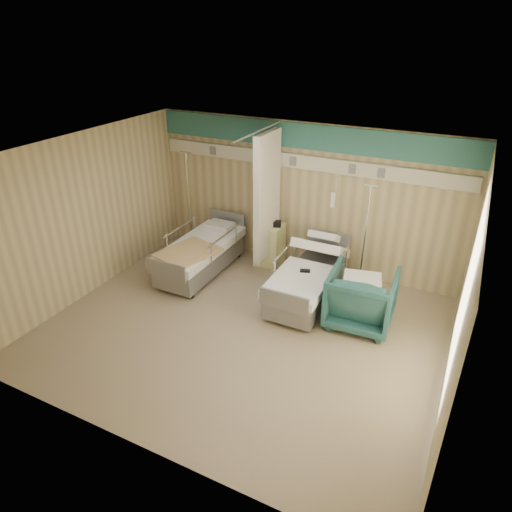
# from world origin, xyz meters

# --- Properties ---
(ground) EXTENTS (6.00, 5.00, 0.00)m
(ground) POSITION_xyz_m (0.00, 0.00, 0.00)
(ground) COLOR gray
(ground) RESTS_ON ground
(room_walls) EXTENTS (6.04, 5.04, 2.82)m
(room_walls) POSITION_xyz_m (-0.03, 0.25, 1.86)
(room_walls) COLOR tan
(room_walls) RESTS_ON ground
(bed_right) EXTENTS (1.00, 2.16, 0.63)m
(bed_right) POSITION_xyz_m (0.60, 1.30, 0.32)
(bed_right) COLOR white
(bed_right) RESTS_ON ground
(bed_left) EXTENTS (1.00, 2.16, 0.63)m
(bed_left) POSITION_xyz_m (-1.60, 1.30, 0.32)
(bed_left) COLOR white
(bed_left) RESTS_ON ground
(bedside_cabinet) EXTENTS (0.50, 0.48, 0.85)m
(bedside_cabinet) POSITION_xyz_m (-0.55, 2.20, 0.42)
(bedside_cabinet) COLOR #E2E08D
(bedside_cabinet) RESTS_ON ground
(visitor_armchair) EXTENTS (1.06, 1.09, 0.94)m
(visitor_armchair) POSITION_xyz_m (1.60, 1.01, 0.47)
(visitor_armchair) COLOR #215153
(visitor_armchair) RESTS_ON ground
(waffle_blanket) EXTENTS (0.67, 0.62, 0.06)m
(waffle_blanket) POSITION_xyz_m (1.58, 1.02, 0.97)
(waffle_blanket) COLOR white
(waffle_blanket) RESTS_ON visitor_armchair
(iv_stand_right) EXTENTS (0.35, 0.35, 1.98)m
(iv_stand_right) POSITION_xyz_m (1.32, 2.07, 0.40)
(iv_stand_right) COLOR silver
(iv_stand_right) RESTS_ON ground
(iv_stand_left) EXTENTS (0.37, 0.37, 2.09)m
(iv_stand_left) POSITION_xyz_m (-2.36, 2.14, 0.43)
(iv_stand_left) COLOR silver
(iv_stand_left) RESTS_ON ground
(call_remote) EXTENTS (0.18, 0.12, 0.04)m
(call_remote) POSITION_xyz_m (0.59, 1.14, 0.65)
(call_remote) COLOR black
(call_remote) RESTS_ON bed_right
(tan_blanket) EXTENTS (1.04, 1.20, 0.04)m
(tan_blanket) POSITION_xyz_m (-1.55, 0.84, 0.65)
(tan_blanket) COLOR tan
(tan_blanket) RESTS_ON bed_left
(toiletry_bag) EXTENTS (0.24, 0.19, 0.11)m
(toiletry_bag) POSITION_xyz_m (-0.42, 2.18, 0.91)
(toiletry_bag) COLOR black
(toiletry_bag) RESTS_ON bedside_cabinet
(white_cup) EXTENTS (0.10, 0.10, 0.13)m
(white_cup) POSITION_xyz_m (-0.74, 2.31, 0.91)
(white_cup) COLOR white
(white_cup) RESTS_ON bedside_cabinet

